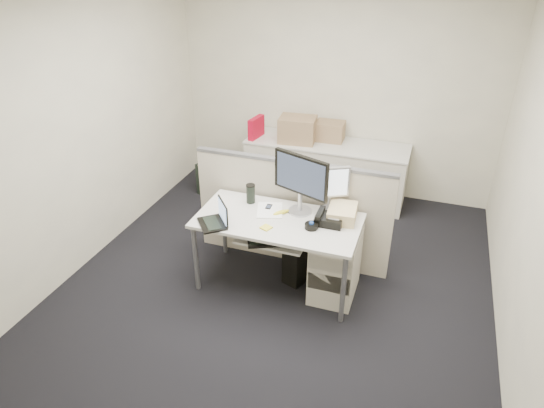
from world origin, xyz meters
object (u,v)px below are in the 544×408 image
at_px(laptop, 211,214).
at_px(desk, 278,225).
at_px(monitor_main, 301,184).
at_px(desk_phone, 329,220).

bearing_deg(laptop, desk, 78.48).
height_order(monitor_main, laptop, monitor_main).
distance_m(laptop, desk_phone, 1.05).
height_order(monitor_main, desk_phone, monitor_main).
distance_m(desk, laptop, 0.62).
bearing_deg(laptop, desk_phone, 70.57).
height_order(desk, laptop, laptop).
xyz_separation_m(desk, desk_phone, (0.46, 0.08, 0.10)).
distance_m(desk, monitor_main, 0.43).
distance_m(monitor_main, desk_phone, 0.41).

